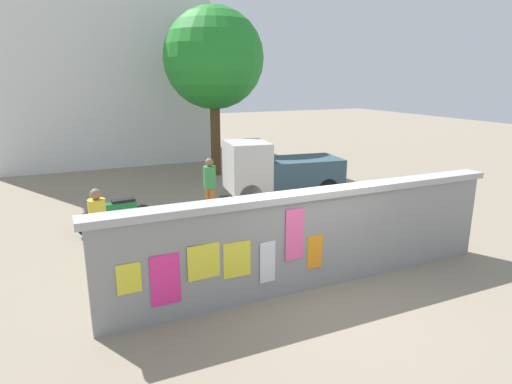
{
  "coord_description": "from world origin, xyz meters",
  "views": [
    {
      "loc": [
        -4.04,
        -6.32,
        3.74
      ],
      "look_at": [
        0.04,
        2.61,
        1.15
      ],
      "focal_mm": 30.75,
      "sensor_mm": 36.0,
      "label": 1
    }
  ],
  "objects": [
    {
      "name": "building_background",
      "position": [
        -1.97,
        16.02,
        4.5
      ],
      "size": [
        9.22,
        7.09,
        8.95
      ],
      "color": "silver",
      "rests_on": "ground"
    },
    {
      "name": "bicycle_far",
      "position": [
        -0.9,
        1.11,
        0.36
      ],
      "size": [
        1.65,
        0.61,
        0.95
      ],
      "color": "black",
      "rests_on": "ground"
    },
    {
      "name": "bicycle_near",
      "position": [
        -0.33,
        3.31,
        0.36
      ],
      "size": [
        1.68,
        0.53,
        0.95
      ],
      "color": "black",
      "rests_on": "ground"
    },
    {
      "name": "motorcycle",
      "position": [
        -2.86,
        4.51,
        0.46
      ],
      "size": [
        1.9,
        0.56,
        0.87
      ],
      "color": "black",
      "rests_on": "ground"
    },
    {
      "name": "tree_roadside",
      "position": [
        1.56,
        9.71,
        4.38
      ],
      "size": [
        3.72,
        3.72,
        6.27
      ],
      "color": "brown",
      "rests_on": "ground"
    },
    {
      "name": "auto_rickshaw_truck",
      "position": [
        2.14,
        5.59,
        0.9
      ],
      "size": [
        3.76,
        1.93,
        1.85
      ],
      "color": "black",
      "rests_on": "ground"
    },
    {
      "name": "ground",
      "position": [
        0.0,
        8.0,
        0.0
      ],
      "size": [
        60.0,
        60.0,
        0.0
      ],
      "primitive_type": "plane",
      "color": "gray"
    },
    {
      "name": "person_bystander",
      "position": [
        -0.36,
        4.77,
        0.99
      ],
      "size": [
        0.46,
        0.46,
        1.62
      ],
      "color": "#BF6626",
      "rests_on": "ground"
    },
    {
      "name": "poster_wall",
      "position": [
        -0.01,
        -0.0,
        0.93
      ],
      "size": [
        7.91,
        0.42,
        1.82
      ],
      "color": "gray",
      "rests_on": "ground"
    },
    {
      "name": "person_walking",
      "position": [
        -3.46,
        2.55,
        0.99
      ],
      "size": [
        0.39,
        0.39,
        1.62
      ],
      "color": "#3F994C",
      "rests_on": "ground"
    }
  ]
}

